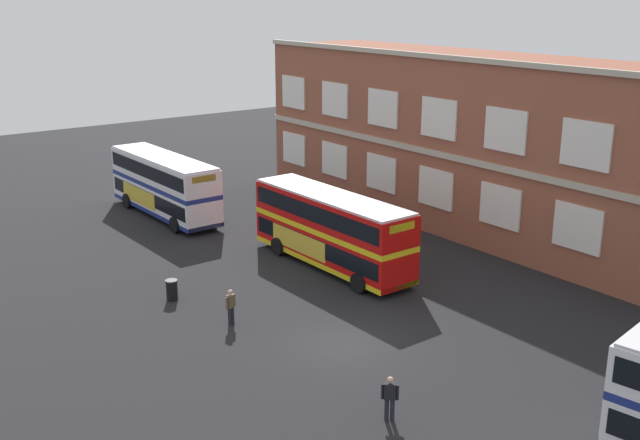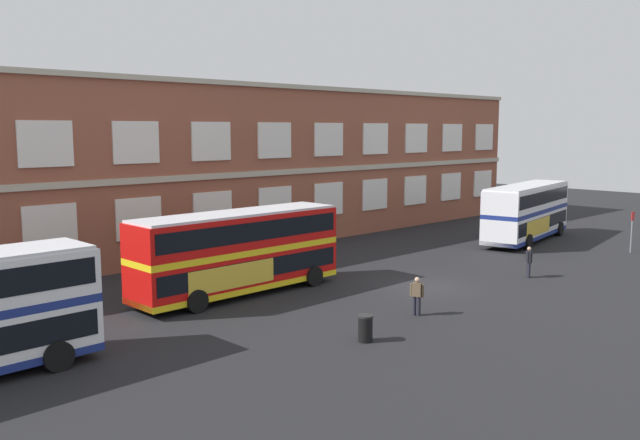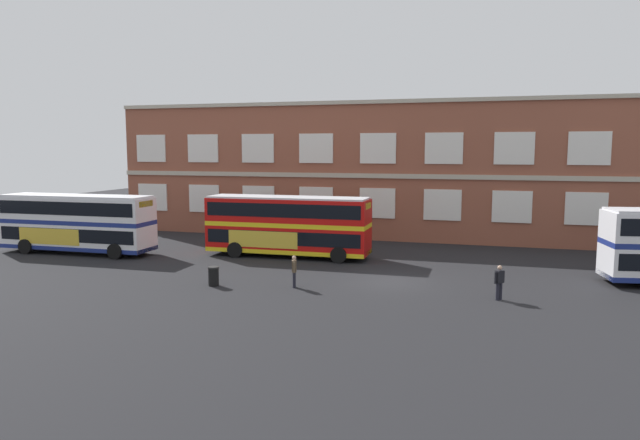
# 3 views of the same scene
# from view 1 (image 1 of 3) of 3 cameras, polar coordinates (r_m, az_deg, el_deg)

# --- Properties ---
(ground_plane) EXTENTS (120.00, 120.00, 0.00)m
(ground_plane) POSITION_cam_1_polar(r_m,az_deg,el_deg) (34.13, 4.45, -8.41)
(ground_plane) COLOR black
(brick_terminal_building) EXTENTS (55.43, 8.19, 11.01)m
(brick_terminal_building) POSITION_cam_1_polar(r_m,az_deg,el_deg) (43.38, 22.14, 3.38)
(brick_terminal_building) COLOR brown
(brick_terminal_building) RESTS_ON ground
(double_decker_near) EXTENTS (11.04, 2.99, 4.07)m
(double_decker_near) POSITION_cam_1_polar(r_m,az_deg,el_deg) (51.68, -11.62, 2.62)
(double_decker_near) COLOR silver
(double_decker_near) RESTS_ON ground
(double_decker_middle) EXTENTS (11.03, 2.98, 4.07)m
(double_decker_middle) POSITION_cam_1_polar(r_m,az_deg,el_deg) (41.14, 0.87, -0.68)
(double_decker_middle) COLOR red
(double_decker_middle) RESTS_ON ground
(waiting_passenger) EXTENTS (0.52, 0.52, 1.70)m
(waiting_passenger) POSITION_cam_1_polar(r_m,az_deg,el_deg) (27.33, 5.27, -13.07)
(waiting_passenger) COLOR black
(waiting_passenger) RESTS_ON ground
(second_passenger) EXTENTS (0.36, 0.63, 1.70)m
(second_passenger) POSITION_cam_1_polar(r_m,az_deg,el_deg) (34.64, -6.72, -6.40)
(second_passenger) COLOR black
(second_passenger) RESTS_ON ground
(station_litter_bin) EXTENTS (0.60, 0.60, 1.03)m
(station_litter_bin) POSITION_cam_1_polar(r_m,az_deg,el_deg) (37.93, -11.07, -5.17)
(station_litter_bin) COLOR black
(station_litter_bin) RESTS_ON ground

